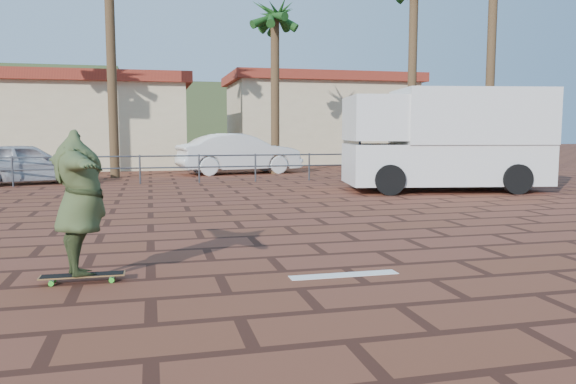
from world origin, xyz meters
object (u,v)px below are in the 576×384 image
at_px(longboard, 83,276).
at_px(car_white, 239,154).
at_px(campervan, 446,138).
at_px(car_silver, 27,163).
at_px(skateboarder, 80,203).

distance_m(longboard, car_white, 17.34).
bearing_deg(campervan, car_silver, 167.29).
bearing_deg(car_white, car_silver, 100.76).
relative_size(longboard, car_silver, 0.24).
distance_m(skateboarder, car_silver, 14.17).
distance_m(skateboarder, campervan, 12.76).
xyz_separation_m(campervan, car_white, (-5.04, 8.28, -0.75)).
distance_m(longboard, campervan, 12.83).
xyz_separation_m(longboard, skateboarder, (0.00, 0.00, 0.88)).
relative_size(longboard, car_white, 0.19).
bearing_deg(longboard, car_white, 75.58).
distance_m(campervan, car_white, 9.72).
bearing_deg(car_white, campervan, -158.64).
bearing_deg(campervan, car_white, 131.14).
height_order(campervan, car_white, campervan).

